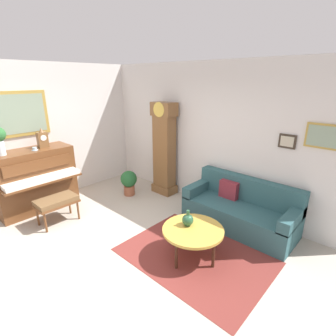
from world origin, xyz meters
The scene contains 13 objects.
ground_plane centered at (0.00, 0.00, -0.05)m, with size 6.40×6.00×0.10m, color #B2A899.
wall_left centered at (-2.60, 0.00, 1.41)m, with size 0.13×4.90×2.80m.
wall_back centered at (0.01, 2.40, 1.40)m, with size 5.30×0.13×2.80m.
area_rug centered at (1.00, 0.76, 0.00)m, with size 2.10×1.50×0.01m, color maroon.
piano centered at (-2.23, -0.15, 0.61)m, with size 0.87×1.44×1.21m.
piano_bench centered at (-1.41, -0.14, 0.41)m, with size 0.42×0.70×0.48m.
grandfather_clock centered at (-0.91, 2.12, 0.96)m, with size 0.52×0.34×2.03m.
couch centered at (1.06, 1.97, 0.31)m, with size 1.90×0.80×0.84m.
coffee_table centered at (0.96, 0.74, 0.43)m, with size 0.88×0.88×0.46m.
mantel_clock centered at (-2.23, 0.11, 1.38)m, with size 0.13×0.18×0.38m.
teacup centered at (-2.14, -0.09, 1.23)m, with size 0.12×0.12×0.06m.
green_jug centered at (0.84, 0.77, 0.54)m, with size 0.17×0.17×0.24m.
potted_plant centered at (-1.39, 1.48, 0.32)m, with size 0.36×0.36×0.56m.
Camera 1 is at (2.85, -1.85, 2.48)m, focal length 27.68 mm.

